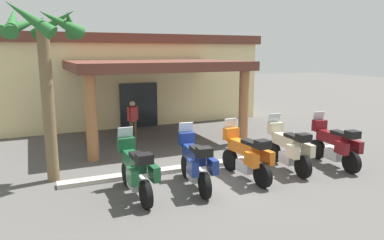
{
  "coord_description": "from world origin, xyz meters",
  "views": [
    {
      "loc": [
        -4.37,
        -8.63,
        3.55
      ],
      "look_at": [
        0.52,
        2.57,
        1.2
      ],
      "focal_mm": 33.34,
      "sensor_mm": 36.0,
      "label": 1
    }
  ],
  "objects_px": {
    "motorcycle_orange": "(246,155)",
    "pedestrian": "(133,118)",
    "motorcycle_blue": "(195,162)",
    "motorcycle_cream": "(289,148)",
    "motel_building": "(123,77)",
    "palm_tree_roadside": "(44,47)",
    "motorcycle_green": "(136,170)",
    "motorcycle_maroon": "(335,144)"
  },
  "relations": [
    {
      "from": "motel_building",
      "to": "motorcycle_maroon",
      "type": "xyz_separation_m",
      "value": [
        4.09,
        -11.08,
        -1.53
      ]
    },
    {
      "from": "motorcycle_orange",
      "to": "pedestrian",
      "type": "relative_size",
      "value": 1.36
    },
    {
      "from": "motorcycle_green",
      "to": "motorcycle_maroon",
      "type": "height_order",
      "value": "same"
    },
    {
      "from": "motorcycle_orange",
      "to": "motorcycle_maroon",
      "type": "relative_size",
      "value": 1.0
    },
    {
      "from": "motorcycle_green",
      "to": "palm_tree_roadside",
      "type": "bearing_deg",
      "value": 39.71
    },
    {
      "from": "motorcycle_orange",
      "to": "palm_tree_roadside",
      "type": "relative_size",
      "value": 0.45
    },
    {
      "from": "motorcycle_orange",
      "to": "motorcycle_blue",
      "type": "bearing_deg",
      "value": 87.41
    },
    {
      "from": "motorcycle_green",
      "to": "pedestrian",
      "type": "xyz_separation_m",
      "value": [
        1.36,
        5.6,
        0.24
      ]
    },
    {
      "from": "pedestrian",
      "to": "motorcycle_green",
      "type": "bearing_deg",
      "value": -37.77
    },
    {
      "from": "motorcycle_green",
      "to": "motorcycle_blue",
      "type": "height_order",
      "value": "same"
    },
    {
      "from": "motorcycle_orange",
      "to": "motorcycle_maroon",
      "type": "xyz_separation_m",
      "value": [
        3.17,
        -0.11,
        0.0
      ]
    },
    {
      "from": "motel_building",
      "to": "motorcycle_cream",
      "type": "height_order",
      "value": "motel_building"
    },
    {
      "from": "motorcycle_blue",
      "to": "motorcycle_maroon",
      "type": "xyz_separation_m",
      "value": [
        4.75,
        -0.08,
        0.0
      ]
    },
    {
      "from": "motorcycle_green",
      "to": "palm_tree_roadside",
      "type": "xyz_separation_m",
      "value": [
        -1.83,
        2.03,
        2.96
      ]
    },
    {
      "from": "motorcycle_orange",
      "to": "pedestrian",
      "type": "bearing_deg",
      "value": 14.09
    },
    {
      "from": "motorcycle_green",
      "to": "palm_tree_roadside",
      "type": "distance_m",
      "value": 4.03
    },
    {
      "from": "pedestrian",
      "to": "palm_tree_roadside",
      "type": "distance_m",
      "value": 5.51
    },
    {
      "from": "motorcycle_blue",
      "to": "palm_tree_roadside",
      "type": "distance_m",
      "value": 4.97
    },
    {
      "from": "motorcycle_blue",
      "to": "motorcycle_cream",
      "type": "xyz_separation_m",
      "value": [
        3.17,
        0.18,
        0.0
      ]
    },
    {
      "from": "palm_tree_roadside",
      "to": "motorcycle_blue",
      "type": "bearing_deg",
      "value": -31.21
    },
    {
      "from": "motorcycle_cream",
      "to": "palm_tree_roadside",
      "type": "relative_size",
      "value": 0.45
    },
    {
      "from": "motorcycle_green",
      "to": "motorcycle_blue",
      "type": "distance_m",
      "value": 1.58
    },
    {
      "from": "motorcycle_orange",
      "to": "motorcycle_maroon",
      "type": "distance_m",
      "value": 3.17
    },
    {
      "from": "motorcycle_orange",
      "to": "motorcycle_green",
      "type": "bearing_deg",
      "value": 86.06
    },
    {
      "from": "motorcycle_cream",
      "to": "pedestrian",
      "type": "relative_size",
      "value": 1.36
    },
    {
      "from": "motorcycle_green",
      "to": "motorcycle_cream",
      "type": "xyz_separation_m",
      "value": [
        4.75,
        0.14,
        0.0
      ]
    },
    {
      "from": "motorcycle_green",
      "to": "palm_tree_roadside",
      "type": "relative_size",
      "value": 0.45
    },
    {
      "from": "motel_building",
      "to": "motorcycle_green",
      "type": "xyz_separation_m",
      "value": [
        -2.25,
        -10.96,
        -1.53
      ]
    },
    {
      "from": "motorcycle_blue",
      "to": "motorcycle_orange",
      "type": "xyz_separation_m",
      "value": [
        1.58,
        0.03,
        0.0
      ]
    },
    {
      "from": "motorcycle_maroon",
      "to": "motel_building",
      "type": "bearing_deg",
      "value": 25.1
    },
    {
      "from": "motel_building",
      "to": "motorcycle_cream",
      "type": "distance_m",
      "value": 11.21
    },
    {
      "from": "motorcycle_green",
      "to": "motorcycle_orange",
      "type": "height_order",
      "value": "same"
    },
    {
      "from": "motel_building",
      "to": "pedestrian",
      "type": "relative_size",
      "value": 8.34
    },
    {
      "from": "motorcycle_green",
      "to": "motorcycle_cream",
      "type": "distance_m",
      "value": 4.75
    },
    {
      "from": "motel_building",
      "to": "motorcycle_maroon",
      "type": "relative_size",
      "value": 6.12
    },
    {
      "from": "motorcycle_cream",
      "to": "palm_tree_roadside",
      "type": "xyz_separation_m",
      "value": [
        -6.58,
        1.89,
        2.96
      ]
    },
    {
      "from": "motel_building",
      "to": "palm_tree_roadside",
      "type": "distance_m",
      "value": 9.93
    },
    {
      "from": "motorcycle_blue",
      "to": "pedestrian",
      "type": "bearing_deg",
      "value": 8.18
    },
    {
      "from": "motel_building",
      "to": "motorcycle_blue",
      "type": "distance_m",
      "value": 11.13
    },
    {
      "from": "pedestrian",
      "to": "palm_tree_roadside",
      "type": "bearing_deg",
      "value": -65.87
    },
    {
      "from": "pedestrian",
      "to": "motorcycle_orange",
      "type": "bearing_deg",
      "value": -6.23
    },
    {
      "from": "motorcycle_orange",
      "to": "pedestrian",
      "type": "xyz_separation_m",
      "value": [
        -1.81,
        5.6,
        0.24
      ]
    }
  ]
}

